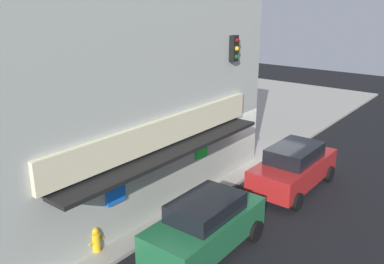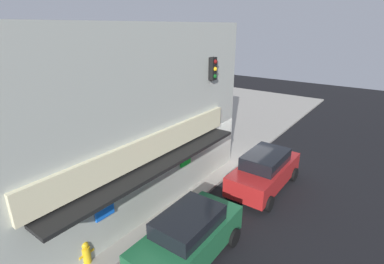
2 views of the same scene
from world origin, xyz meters
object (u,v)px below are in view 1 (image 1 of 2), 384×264
object	(u,v)px
traffic_light	(229,86)
parked_car_red	(294,167)
potted_plant_by_doorway	(109,189)
parked_car_green	(206,225)
fire_hydrant	(96,239)
potted_plant_by_window	(18,224)
trash_can	(158,176)
pedestrian	(177,153)

from	to	relation	value
traffic_light	parked_car_red	distance (m)	3.96
traffic_light	potted_plant_by_doorway	bearing A→B (deg)	158.91
parked_car_green	parked_car_red	world-z (taller)	parked_car_red
fire_hydrant	parked_car_green	world-z (taller)	parked_car_green
potted_plant_by_doorway	potted_plant_by_window	world-z (taller)	potted_plant_by_doorway
trash_can	parked_car_red	size ratio (longest dim) A/B	0.18
potted_plant_by_doorway	parked_car_red	distance (m)	6.95
fire_hydrant	traffic_light	bearing A→B (deg)	0.51
fire_hydrant	parked_car_green	size ratio (longest dim) A/B	0.19
traffic_light	pedestrian	size ratio (longest dim) A/B	3.28
potted_plant_by_doorway	potted_plant_by_window	bearing A→B (deg)	174.04
fire_hydrant	potted_plant_by_doorway	bearing A→B (deg)	41.79
potted_plant_by_window	potted_plant_by_doorway	bearing A→B (deg)	-5.96
fire_hydrant	potted_plant_by_window	distance (m)	2.45
potted_plant_by_window	parked_car_red	world-z (taller)	parked_car_red
traffic_light	potted_plant_by_window	size ratio (longest dim) A/B	6.16
fire_hydrant	trash_can	world-z (taller)	trash_can
potted_plant_by_doorway	parked_car_red	world-z (taller)	parked_car_red
fire_hydrant	parked_car_red	size ratio (longest dim) A/B	0.18
potted_plant_by_window	trash_can	bearing A→B (deg)	-7.26
traffic_light	pedestrian	xyz separation A→B (m)	(-1.35, 1.48, -2.71)
pedestrian	parked_car_green	distance (m)	5.17
pedestrian	parked_car_red	bearing A→B (deg)	-63.11
trash_can	traffic_light	bearing A→B (deg)	-29.82
pedestrian	parked_car_red	size ratio (longest dim) A/B	0.41
trash_can	pedestrian	world-z (taller)	pedestrian
traffic_light	pedestrian	world-z (taller)	traffic_light
potted_plant_by_window	parked_car_green	distance (m)	5.52
fire_hydrant	pedestrian	world-z (taller)	pedestrian
potted_plant_by_doorway	parked_car_green	world-z (taller)	parked_car_green
parked_car_green	parked_car_red	xyz separation A→B (m)	(5.43, -0.15, 0.01)
parked_car_green	potted_plant_by_doorway	bearing A→B (deg)	89.30
pedestrian	potted_plant_by_doorway	distance (m)	3.36
potted_plant_by_window	parked_car_red	bearing A→B (deg)	-28.90
parked_car_red	parked_car_green	bearing A→B (deg)	178.37
pedestrian	potted_plant_by_window	bearing A→B (deg)	174.30
potted_plant_by_window	parked_car_green	size ratio (longest dim) A/B	0.24
fire_hydrant	potted_plant_by_window	size ratio (longest dim) A/B	0.80
parked_car_green	parked_car_red	size ratio (longest dim) A/B	0.93
traffic_light	parked_car_red	size ratio (longest dim) A/B	1.35
traffic_light	trash_can	distance (m)	4.40
traffic_light	parked_car_green	distance (m)	6.06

